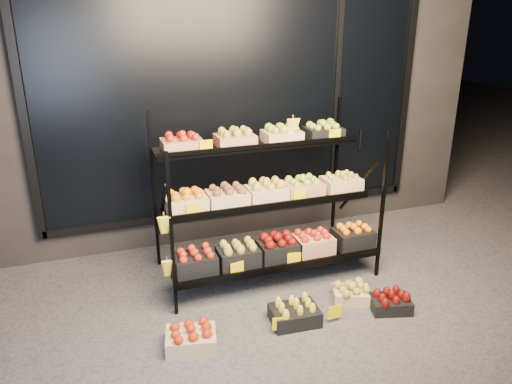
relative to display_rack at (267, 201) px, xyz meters
name	(u,v)px	position (x,y,z in m)	size (l,w,h in m)	color
ground	(290,303)	(0.01, -0.60, -0.79)	(24.00, 24.00, 0.00)	#514F4C
building	(213,76)	(0.01, 1.99, 0.96)	(6.00, 2.08, 3.50)	#2D2826
display_rack	(267,201)	(0.00, 0.00, 0.00)	(2.18, 1.02, 1.66)	black
tag_floor_a	(280,328)	(-0.26, -1.00, -0.73)	(0.13, 0.01, 0.12)	#ECC600
tag_floor_b	(335,316)	(0.25, -1.00, -0.73)	(0.13, 0.01, 0.12)	#ECC600
floor_crate_left	(191,337)	(-0.99, -0.92, -0.69)	(0.45, 0.37, 0.20)	#D7B87C
floor_crate_midleft	(295,313)	(-0.08, -0.89, -0.69)	(0.42, 0.33, 0.20)	black
floor_crate_midright	(352,293)	(0.56, -0.75, -0.70)	(0.40, 0.35, 0.18)	#D7B87C
floor_crate_right	(390,302)	(0.81, -1.00, -0.70)	(0.40, 0.34, 0.18)	black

